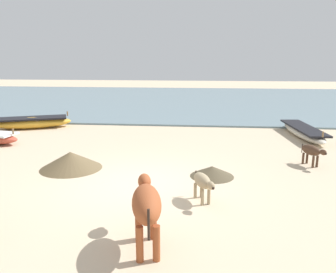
{
  "coord_description": "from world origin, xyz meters",
  "views": [
    {
      "loc": [
        1.49,
        -8.12,
        3.12
      ],
      "look_at": [
        0.4,
        2.85,
        0.6
      ],
      "focal_mm": 37.08,
      "sensor_mm": 36.0,
      "label": 1
    }
  ],
  "objects_px": {
    "fishing_boat_4": "(303,131)",
    "calf_far_dark": "(312,151)",
    "cow_adult_rust": "(146,204)",
    "calf_near_dun": "(203,182)",
    "fishing_boat_3": "(32,122)"
  },
  "relations": [
    {
      "from": "calf_far_dark",
      "to": "cow_adult_rust",
      "type": "bearing_deg",
      "value": -66.84
    },
    {
      "from": "calf_near_dun",
      "to": "cow_adult_rust",
      "type": "bearing_deg",
      "value": -47.94
    },
    {
      "from": "cow_adult_rust",
      "to": "calf_near_dun",
      "type": "xyz_separation_m",
      "value": [
        0.92,
        2.0,
        -0.32
      ]
    },
    {
      "from": "fishing_boat_4",
      "to": "calf_near_dun",
      "type": "bearing_deg",
      "value": -35.57
    },
    {
      "from": "cow_adult_rust",
      "to": "calf_far_dark",
      "type": "relative_size",
      "value": 1.81
    },
    {
      "from": "fishing_boat_4",
      "to": "cow_adult_rust",
      "type": "bearing_deg",
      "value": -34.36
    },
    {
      "from": "fishing_boat_3",
      "to": "fishing_boat_4",
      "type": "height_order",
      "value": "fishing_boat_3"
    },
    {
      "from": "fishing_boat_3",
      "to": "calf_far_dark",
      "type": "relative_size",
      "value": 3.86
    },
    {
      "from": "fishing_boat_4",
      "to": "calf_far_dark",
      "type": "distance_m",
      "value": 4.01
    },
    {
      "from": "fishing_boat_4",
      "to": "calf_near_dun",
      "type": "xyz_separation_m",
      "value": [
        -4.01,
        -6.85,
        0.23
      ]
    },
    {
      "from": "fishing_boat_4",
      "to": "calf_far_dark",
      "type": "xyz_separation_m",
      "value": [
        -0.84,
        -3.92,
        0.22
      ]
    },
    {
      "from": "fishing_boat_4",
      "to": "fishing_boat_3",
      "type": "bearing_deg",
      "value": -98.15
    },
    {
      "from": "fishing_boat_3",
      "to": "cow_adult_rust",
      "type": "height_order",
      "value": "cow_adult_rust"
    },
    {
      "from": "fishing_boat_4",
      "to": "cow_adult_rust",
      "type": "distance_m",
      "value": 10.14
    },
    {
      "from": "calf_far_dark",
      "to": "calf_near_dun",
      "type": "bearing_deg",
      "value": -74.36
    }
  ]
}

